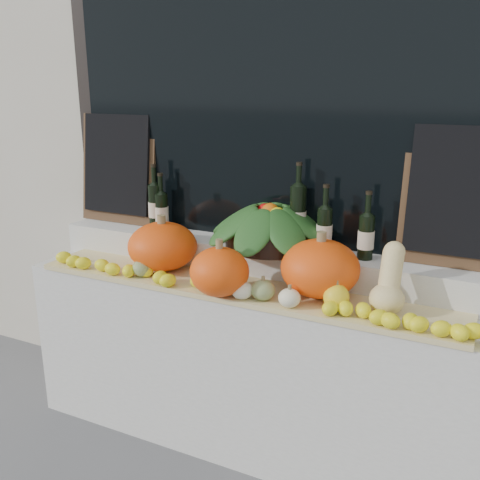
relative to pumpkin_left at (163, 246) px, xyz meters
name	(u,v)px	position (x,y,z in m)	size (l,w,h in m)	color
storefront_facade	(304,1)	(0.44, 0.79, 1.22)	(7.00, 0.94, 4.50)	beige
display_sill	(246,362)	(0.44, 0.06, -0.59)	(2.30, 0.55, 0.88)	silver
rear_tier	(259,259)	(0.44, 0.21, -0.07)	(2.30, 0.25, 0.16)	silver
straw_bedding	(235,289)	(0.44, -0.06, -0.13)	(2.10, 0.32, 0.03)	tan
pumpkin_left	(163,246)	(0.00, 0.00, 0.00)	(0.35, 0.35, 0.24)	#FF520D
pumpkin_right	(320,268)	(0.83, 0.01, 0.01)	(0.35, 0.35, 0.26)	#FF520D
pumpkin_center	(220,272)	(0.42, -0.18, -0.01)	(0.27, 0.27, 0.22)	#FF520D
butternut_squash	(389,284)	(1.14, -0.04, 0.00)	(0.15, 0.21, 0.29)	#EDD28B
decorative_gourds	(243,285)	(0.53, -0.16, -0.07)	(1.08, 0.17, 0.16)	#34601C
lemon_heap	(225,288)	(0.44, -0.17, -0.09)	(2.20, 0.16, 0.06)	yellow
produce_bowl	(270,225)	(0.51, 0.20, 0.12)	(0.68, 0.68, 0.23)	black
wine_bottle_far_left	(155,207)	(-0.18, 0.21, 0.14)	(0.08, 0.08, 0.37)	black
wine_bottle_near_left	(162,211)	(-0.14, 0.21, 0.12)	(0.08, 0.08, 0.32)	black
wine_bottle_tall	(298,216)	(0.64, 0.23, 0.17)	(0.08, 0.08, 0.43)	black
wine_bottle_near_right	(324,230)	(0.79, 0.20, 0.13)	(0.08, 0.08, 0.34)	black
wine_bottle_far_right	(366,236)	(0.98, 0.21, 0.12)	(0.08, 0.08, 0.32)	black
chalkboard_left	(117,167)	(-0.48, 0.28, 0.34)	(0.50, 0.11, 0.62)	#4C331E
chalkboard_right	(461,195)	(1.36, 0.28, 0.34)	(0.50, 0.11, 0.62)	#4C331E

